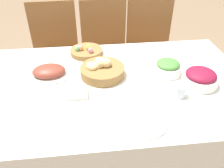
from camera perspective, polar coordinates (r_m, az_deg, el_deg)
name	(u,v)px	position (r m, az deg, el deg)	size (l,w,h in m)	color
ground_plane	(114,159)	(1.93, 0.60, -17.64)	(12.00, 12.00, 0.00)	#7F664C
dining_table	(115,126)	(1.65, 0.68, -9.97)	(1.63, 1.01, 0.73)	silver
chair_far_right	(149,48)	(2.31, 8.92, 8.52)	(0.45, 0.45, 0.95)	brown
chair_far_center	(105,50)	(2.24, -1.72, 8.08)	(0.42, 0.42, 0.95)	brown
chair_far_left	(56,53)	(2.25, -13.36, 7.27)	(0.44, 0.44, 0.95)	brown
bread_basket	(102,70)	(1.46, -2.50, 3.46)	(0.27, 0.27, 0.11)	olive
egg_basket	(86,51)	(1.72, -6.26, 7.87)	(0.23, 0.23, 0.08)	olive
ham_platter	(49,72)	(1.51, -14.92, 2.83)	(0.31, 0.22, 0.07)	silver
beet_salad_bowl	(200,78)	(1.46, 20.48, 1.44)	(0.21, 0.21, 0.10)	silver
green_salad_bowl	(168,67)	(1.51, 13.24, 3.93)	(0.17, 0.17, 0.09)	silver
dinner_plate	(140,119)	(1.17, 6.74, -8.36)	(0.27, 0.27, 0.01)	silver
fork	(107,122)	(1.15, -1.28, -9.13)	(0.02, 0.20, 0.00)	#B7B7BC
knife	(172,117)	(1.21, 14.29, -7.65)	(0.02, 0.20, 0.00)	#B7B7BC
spoon	(178,116)	(1.22, 15.63, -7.49)	(0.02, 0.20, 0.00)	#B7B7BC
drinking_cup	(180,90)	(1.34, 15.96, -1.49)	(0.07, 0.07, 0.07)	silver
butter_dish	(76,94)	(1.31, -8.74, -2.29)	(0.13, 0.08, 0.03)	silver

